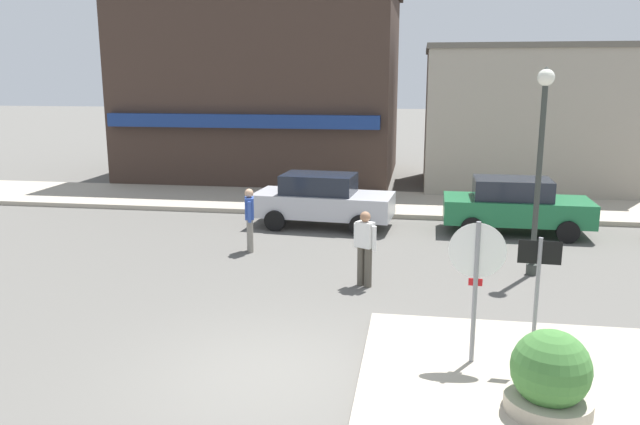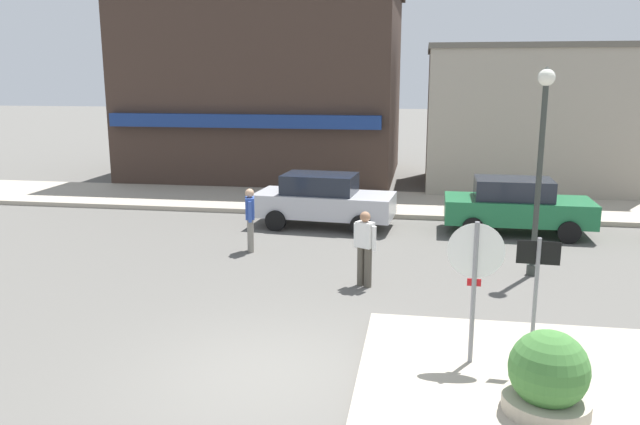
% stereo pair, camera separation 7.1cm
% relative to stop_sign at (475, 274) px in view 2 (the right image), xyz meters
% --- Properties ---
extents(ground_plane, '(160.00, 160.00, 0.00)m').
position_rel_stop_sign_xyz_m(ground_plane, '(-2.95, -0.63, -1.52)').
color(ground_plane, '#5B5954').
extents(sidewalk_corner, '(6.40, 4.80, 0.15)m').
position_rel_stop_sign_xyz_m(sidewalk_corner, '(1.58, -0.69, -1.44)').
color(sidewalk_corner, '#A89E8C').
rests_on(sidewalk_corner, ground).
extents(kerb_far, '(80.00, 4.00, 0.15)m').
position_rel_stop_sign_xyz_m(kerb_far, '(-2.95, 12.10, -1.44)').
color(kerb_far, '#A89E8C').
rests_on(kerb_far, ground).
extents(stop_sign, '(0.82, 0.08, 2.30)m').
position_rel_stop_sign_xyz_m(stop_sign, '(0.00, 0.00, 0.00)').
color(stop_sign, gray).
rests_on(stop_sign, ground).
extents(one_way_sign, '(0.60, 0.07, 2.10)m').
position_rel_stop_sign_xyz_m(one_way_sign, '(0.87, 0.00, -0.19)').
color(one_way_sign, gray).
rests_on(one_way_sign, ground).
extents(planter, '(1.10, 1.10, 1.23)m').
position_rel_stop_sign_xyz_m(planter, '(0.85, -1.29, -0.96)').
color(planter, '#ADA38E').
rests_on(planter, ground).
extents(lamp_post, '(0.36, 0.36, 4.54)m').
position_rel_stop_sign_xyz_m(lamp_post, '(1.69, 4.99, 1.44)').
color(lamp_post, '#333833').
rests_on(lamp_post, ground).
extents(parked_car_nearest, '(4.13, 2.13, 1.56)m').
position_rel_stop_sign_xyz_m(parked_car_nearest, '(-3.62, 8.78, -0.71)').
color(parked_car_nearest, '#B7B7BC').
rests_on(parked_car_nearest, ground).
extents(parked_car_second, '(4.03, 1.94, 1.56)m').
position_rel_stop_sign_xyz_m(parked_car_second, '(1.83, 8.83, -0.71)').
color(parked_car_second, '#1E6B3D').
rests_on(parked_car_second, ground).
extents(pedestrian_crossing_near, '(0.52, 0.37, 1.61)m').
position_rel_stop_sign_xyz_m(pedestrian_crossing_near, '(-1.93, 3.62, -0.65)').
color(pedestrian_crossing_near, '#4C473D').
rests_on(pedestrian_crossing_near, ground).
extents(pedestrian_crossing_far, '(0.31, 0.55, 1.61)m').
position_rel_stop_sign_xyz_m(pedestrian_crossing_far, '(-5.01, 5.83, -0.65)').
color(pedestrian_crossing_far, gray).
rests_on(pedestrian_crossing_far, ground).
extents(building_corner_shop, '(11.39, 9.16, 8.06)m').
position_rel_stop_sign_xyz_m(building_corner_shop, '(-7.56, 18.43, 2.52)').
color(building_corner_shop, '#3D2D26').
rests_on(building_corner_shop, ground).
extents(building_storefront_left_near, '(7.60, 6.21, 5.48)m').
position_rel_stop_sign_xyz_m(building_storefront_left_near, '(3.08, 16.67, 1.23)').
color(building_storefront_left_near, '#9E9384').
rests_on(building_storefront_left_near, ground).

